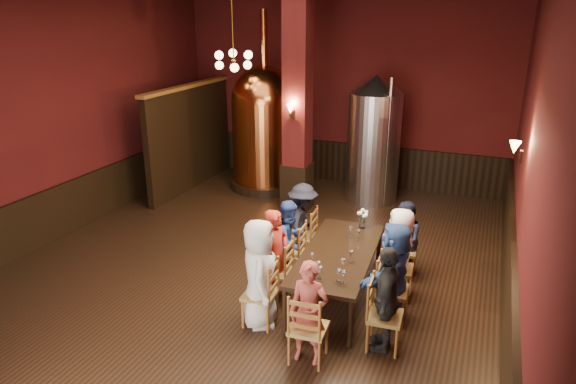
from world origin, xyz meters
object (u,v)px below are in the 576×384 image
at_px(person_0, 259,274).
at_px(rose_vase, 362,216).
at_px(steel_vessel, 374,139).
at_px(person_1, 276,256).
at_px(dining_table, 338,256).
at_px(copper_kettle, 265,126).
at_px(person_2, 290,241).

xyz_separation_m(person_0, rose_vase, (0.88, 2.06, 0.19)).
relative_size(person_0, steel_vessel, 0.55).
xyz_separation_m(person_1, steel_vessel, (0.30, 4.75, 0.69)).
bearing_deg(rose_vase, dining_table, -95.56).
bearing_deg(copper_kettle, steel_vessel, 1.17).
distance_m(copper_kettle, rose_vase, 4.64).
distance_m(dining_table, rose_vase, 1.05).
xyz_separation_m(person_0, person_1, (-0.04, 0.67, -0.06)).
bearing_deg(dining_table, steel_vessel, 93.23).
bearing_deg(dining_table, person_0, -130.36).
relative_size(dining_table, steel_vessel, 0.87).
bearing_deg(dining_table, copper_kettle, 122.29).
bearing_deg(copper_kettle, person_1, -63.94).
xyz_separation_m(person_1, rose_vase, (0.93, 1.39, 0.25)).
bearing_deg(person_0, person_1, -19.65).
relative_size(dining_table, rose_vase, 7.60).
xyz_separation_m(steel_vessel, rose_vase, (0.62, -3.36, -0.45)).
xyz_separation_m(person_0, person_2, (-0.08, 1.33, -0.10)).
bearing_deg(person_2, steel_vessel, 9.04).
relative_size(person_1, copper_kettle, 0.35).
height_order(copper_kettle, rose_vase, copper_kettle).
xyz_separation_m(person_1, person_2, (-0.04, 0.66, -0.05)).
distance_m(copper_kettle, steel_vessel, 2.60).
xyz_separation_m(dining_table, steel_vessel, (-0.53, 4.36, 0.72)).
bearing_deg(rose_vase, copper_kettle, 134.29).
bearing_deg(rose_vase, person_0, -113.20).
height_order(steel_vessel, rose_vase, steel_vessel).
relative_size(person_1, person_2, 1.07).
distance_m(person_2, copper_kettle, 4.70).
relative_size(person_2, steel_vessel, 0.47).
height_order(person_1, rose_vase, person_1).
height_order(dining_table, rose_vase, rose_vase).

